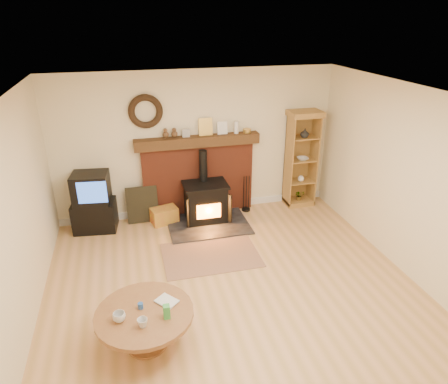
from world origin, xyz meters
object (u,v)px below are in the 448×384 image
object	(u,v)px
tv_unit	(93,203)
curio_cabinet	(301,159)
coffee_table	(145,319)
wood_stove	(206,204)

from	to	relation	value
tv_unit	curio_cabinet	world-z (taller)	curio_cabinet
tv_unit	coffee_table	size ratio (longest dim) A/B	0.95
tv_unit	coffee_table	bearing A→B (deg)	-77.52
coffee_table	wood_stove	bearing A→B (deg)	64.92
coffee_table	tv_unit	bearing A→B (deg)	102.48
wood_stove	tv_unit	xyz separation A→B (m)	(-1.91, 0.20, 0.14)
wood_stove	tv_unit	world-z (taller)	wood_stove
curio_cabinet	coffee_table	distance (m)	4.38
wood_stove	coffee_table	world-z (taller)	wood_stove
wood_stove	tv_unit	bearing A→B (deg)	174.15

